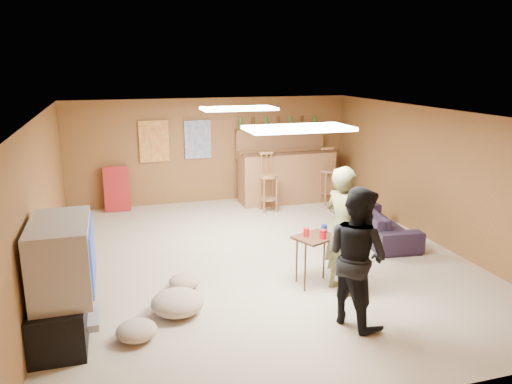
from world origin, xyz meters
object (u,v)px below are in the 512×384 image
object	(u,v)px
sofa	(379,223)
bar_counter	(287,177)
tv_body	(62,257)
person_black	(357,256)
person_olive	(343,230)
tray_table	(315,261)

from	to	relation	value
sofa	bar_counter	bearing A→B (deg)	21.53
tv_body	person_black	world-z (taller)	person_black
tv_body	bar_counter	xyz separation A→B (m)	(4.15, 4.45, -0.35)
bar_counter	sofa	size ratio (longest dim) A/B	1.09
tv_body	person_black	distance (m)	3.20
tv_body	person_olive	distance (m)	3.34
bar_counter	person_black	xyz separation A→B (m)	(-1.02, -5.09, 0.25)
sofa	tray_table	xyz separation A→B (m)	(-1.79, -1.41, 0.08)
person_olive	tv_body	bearing A→B (deg)	76.33
person_olive	person_black	size ratio (longest dim) A/B	1.04
bar_counter	person_olive	distance (m)	4.40
bar_counter	person_black	bearing A→B (deg)	-101.34
tv_body	sofa	distance (m)	5.24
person_black	sofa	xyz separation A→B (m)	(1.74, 2.46, -0.53)
sofa	tv_body	bearing A→B (deg)	116.70
tray_table	bar_counter	bearing A→B (deg)	75.22
tray_table	person_black	bearing A→B (deg)	-87.40
person_olive	tray_table	size ratio (longest dim) A/B	2.42
person_black	person_olive	bearing A→B (deg)	-35.77
tv_body	person_olive	bearing A→B (deg)	2.36
sofa	person_olive	bearing A→B (deg)	143.85
tv_body	person_olive	size ratio (longest dim) A/B	0.66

